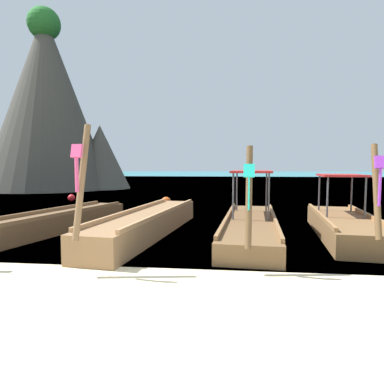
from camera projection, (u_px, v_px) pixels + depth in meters
name	position (u px, v px, depth m)	size (l,w,h in m)	color
ground	(152.00, 329.00, 4.02)	(120.00, 120.00, 0.00)	beige
sea_water	(224.00, 176.00, 65.82)	(120.00, 120.00, 0.00)	teal
longtail_boat_yellow_ribbon	(46.00, 224.00, 9.61)	(2.54, 6.89, 2.59)	brown
longtail_boat_pink_ribbon	(148.00, 223.00, 9.51)	(1.89, 7.07, 2.75)	olive
longtail_boat_turquoise_ribbon	(250.00, 224.00, 9.50)	(1.89, 6.83, 2.36)	brown
longtail_boat_violet_ribbon	(344.00, 225.00, 9.21)	(1.95, 5.62, 2.42)	brown
karst_rock	(51.00, 106.00, 28.19)	(11.98, 10.42, 15.14)	#47443D
mooring_buoy_near	(166.00, 202.00, 15.98)	(0.48, 0.48, 0.48)	#EA5119
mooring_buoy_far	(71.00, 198.00, 18.50)	(0.39, 0.39, 0.39)	red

